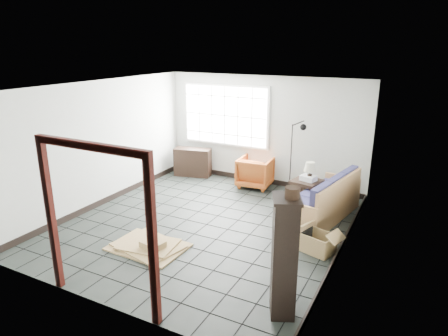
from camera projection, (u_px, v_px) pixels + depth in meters
The scene contains 15 objects.
ground at pixel (207, 224), 7.60m from camera, with size 5.50×5.50×0.00m, color black.
room_shell at pixel (206, 138), 7.12m from camera, with size 5.02×5.52×2.61m.
window_panel at pixel (225, 115), 9.85m from camera, with size 2.32×0.08×1.52m.
doorway_trim at pixel (96, 207), 4.91m from camera, with size 1.80×0.08×2.20m.
futon_sofa at pixel (324, 203), 7.77m from camera, with size 1.14×2.16×0.91m.
armchair at pixel (255, 171), 9.53m from camera, with size 0.77×0.72×0.79m, color maroon.
side_table at pixel (306, 185), 8.24m from camera, with size 0.65×0.65×0.60m.
table_lamp at pixel (310, 168), 8.12m from camera, with size 0.31×0.31×0.39m.
projector at pixel (308, 178), 8.18m from camera, with size 0.35×0.30×0.11m.
floor_lamp at pixel (296, 155), 8.92m from camera, with size 0.50×0.31×1.70m.
console_shelf at pixel (193, 162), 10.32m from camera, with size 0.99×0.57×0.72m.
tall_shelf at pixel (284, 256), 4.89m from camera, with size 0.48×0.53×1.58m.
pot at pixel (292, 193), 4.61m from camera, with size 0.23×0.23×0.13m.
open_box at pixel (318, 243), 6.57m from camera, with size 0.85×0.59×0.44m.
cardboard_pile at pixel (149, 245), 6.71m from camera, with size 1.27×1.03×0.18m.
Camera 1 is at (3.51, -5.99, 3.30)m, focal length 32.00 mm.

